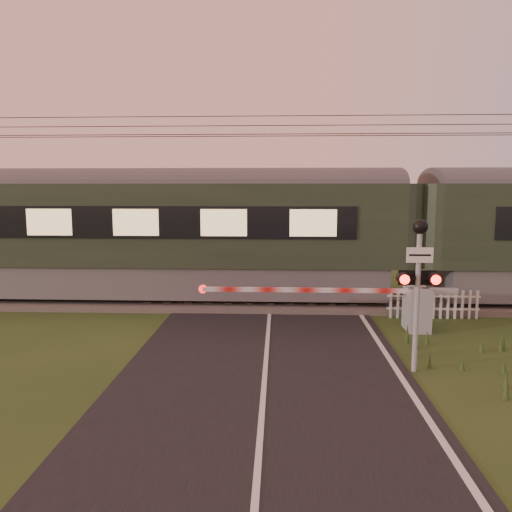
{
  "coord_description": "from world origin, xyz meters",
  "views": [
    {
      "loc": [
        0.27,
        -9.91,
        3.79
      ],
      "look_at": [
        -0.34,
        3.2,
        2.01
      ],
      "focal_mm": 35.0,
      "sensor_mm": 36.0,
      "label": 1
    }
  ],
  "objects_px": {
    "crossing_signal": "(418,268)",
    "boom_gate": "(405,306)",
    "train": "(412,233)",
    "picket_fence": "(434,304)"
  },
  "relations": [
    {
      "from": "crossing_signal",
      "to": "boom_gate",
      "type": "bearing_deg",
      "value": 79.67
    },
    {
      "from": "boom_gate",
      "to": "picket_fence",
      "type": "bearing_deg",
      "value": 47.27
    },
    {
      "from": "train",
      "to": "picket_fence",
      "type": "relative_size",
      "value": 16.42
    },
    {
      "from": "train",
      "to": "boom_gate",
      "type": "xyz_separation_m",
      "value": [
        -0.92,
        -3.13,
        -1.7
      ]
    },
    {
      "from": "boom_gate",
      "to": "train",
      "type": "bearing_deg",
      "value": 73.6
    },
    {
      "from": "train",
      "to": "crossing_signal",
      "type": "height_order",
      "value": "train"
    },
    {
      "from": "train",
      "to": "picket_fence",
      "type": "distance_m",
      "value": 2.7
    },
    {
      "from": "boom_gate",
      "to": "crossing_signal",
      "type": "xyz_separation_m",
      "value": [
        -0.57,
        -3.13,
        1.54
      ]
    },
    {
      "from": "train",
      "to": "crossing_signal",
      "type": "relative_size",
      "value": 13.91
    },
    {
      "from": "boom_gate",
      "to": "crossing_signal",
      "type": "height_order",
      "value": "crossing_signal"
    }
  ]
}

